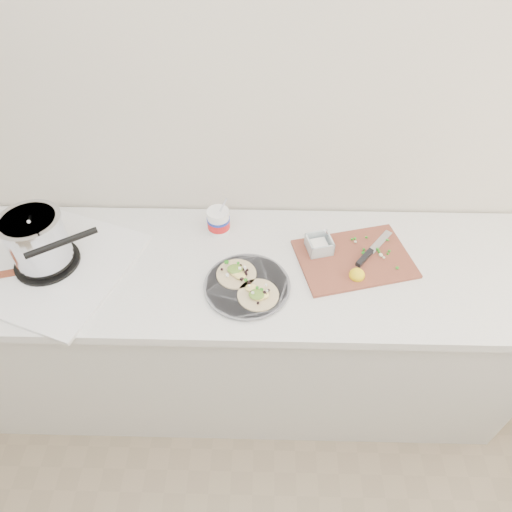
{
  "coord_description": "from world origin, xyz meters",
  "views": [
    {
      "loc": [
        0.13,
        0.25,
        2.17
      ],
      "look_at": [
        0.1,
        1.41,
        0.96
      ],
      "focal_mm": 32.0,
      "sensor_mm": 36.0,
      "label": 1
    }
  ],
  "objects_px": {
    "cutboard": "(352,255)",
    "stove": "(41,248)",
    "taco_plate": "(247,284)",
    "tub": "(219,219)"
  },
  "relations": [
    {
      "from": "tub",
      "to": "cutboard",
      "type": "relative_size",
      "value": 0.43
    },
    {
      "from": "taco_plate",
      "to": "cutboard",
      "type": "relative_size",
      "value": 0.65
    },
    {
      "from": "stove",
      "to": "cutboard",
      "type": "bearing_deg",
      "value": 22.86
    },
    {
      "from": "stove",
      "to": "cutboard",
      "type": "relative_size",
      "value": 1.52
    },
    {
      "from": "stove",
      "to": "taco_plate",
      "type": "height_order",
      "value": "stove"
    },
    {
      "from": "cutboard",
      "to": "stove",
      "type": "bearing_deg",
      "value": 168.72
    },
    {
      "from": "stove",
      "to": "taco_plate",
      "type": "distance_m",
      "value": 0.76
    },
    {
      "from": "stove",
      "to": "taco_plate",
      "type": "xyz_separation_m",
      "value": [
        0.75,
        -0.09,
        -0.07
      ]
    },
    {
      "from": "tub",
      "to": "stove",
      "type": "bearing_deg",
      "value": -162.25
    },
    {
      "from": "stove",
      "to": "taco_plate",
      "type": "relative_size",
      "value": 2.33
    }
  ]
}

